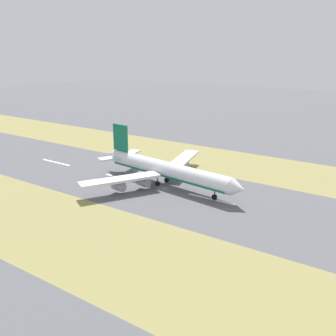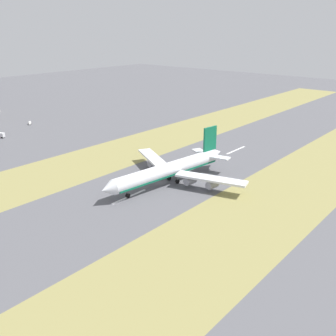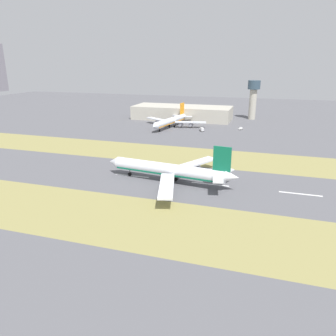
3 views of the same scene
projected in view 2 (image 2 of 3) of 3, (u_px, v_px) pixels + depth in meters
The scene contains 9 objects.
ground_plane at pixel (162, 182), 167.39m from camera, with size 800.00×800.00×0.00m, color #56565B.
grass_median_west at pixel (257, 213), 140.06m from camera, with size 40.00×600.00×0.01m, color olive.
grass_median_east at pixel (94, 160), 194.72m from camera, with size 40.00×600.00×0.01m, color olive.
centreline_dash_near at pixel (236, 150), 210.82m from camera, with size 1.20×18.00×0.01m, color silver.
centreline_dash_mid at pixel (191, 170), 182.09m from camera, with size 1.20×18.00×0.01m, color silver.
centreline_dash_far at pixel (129, 196), 153.36m from camera, with size 1.20×18.00×0.01m, color silver.
airplane_main_jet at pixel (171, 169), 165.14m from camera, with size 63.68×67.18×20.20m.
service_truck at pixel (0, 135), 233.69m from camera, with size 6.36×4.61×3.10m.
apron_car at pixel (30, 123), 265.72m from camera, with size 4.71×3.74×2.03m.
Camera 2 is at (-102.25, 117.02, 62.57)m, focal length 42.00 mm.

